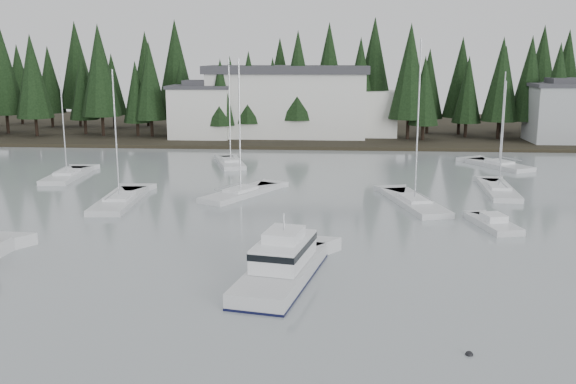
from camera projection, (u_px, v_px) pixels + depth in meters
name	position (u px, v px, depth m)	size (l,w,h in m)	color
far_shore_land	(321.00, 129.00, 115.42)	(240.00, 54.00, 1.00)	black
conifer_treeline	(319.00, 136.00, 104.69)	(200.00, 22.00, 20.00)	black
house_west	(201.00, 111.00, 98.17)	(9.54, 7.42, 8.75)	silver
house_east_a	(565.00, 112.00, 93.32)	(10.60, 8.48, 9.25)	#999EA0
harbor_inn	(300.00, 102.00, 100.13)	(29.50, 11.50, 10.90)	silver
cabin_cruiser_center	(282.00, 268.00, 37.49)	(5.26, 10.95, 4.52)	silver
sailboat_0	(499.00, 192.00, 61.52)	(3.21, 9.76, 11.14)	silver
sailboat_1	(67.00, 177.00, 69.02)	(3.43, 9.38, 12.09)	silver
sailboat_3	(231.00, 164.00, 77.18)	(4.92, 8.87, 13.08)	silver
sailboat_4	(414.00, 204.00, 56.33)	(5.30, 10.95, 14.80)	silver
sailboat_6	(120.00, 203.00, 57.10)	(3.53, 10.45, 12.28)	silver
sailboat_7	(499.00, 167.00, 75.69)	(6.82, 8.97, 11.66)	silver
sailboat_10	(241.00, 195.00, 60.15)	(6.91, 9.65, 13.20)	silver
runabout_1	(493.00, 225.00, 49.12)	(3.40, 6.06, 1.42)	silver
mooring_buoy_dark	(469.00, 355.00, 28.10)	(0.36, 0.36, 0.36)	black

